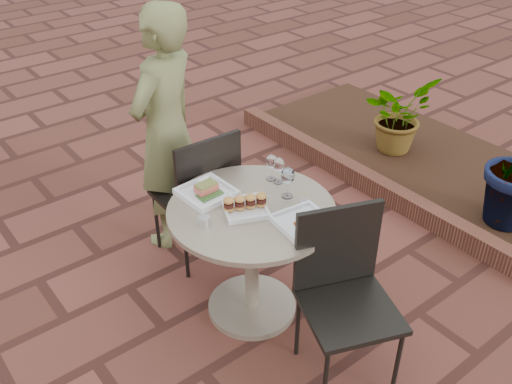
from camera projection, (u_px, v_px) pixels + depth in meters
ground at (222, 296)px, 3.50m from camera, size 60.00×60.00×0.00m
cafe_table at (252, 245)px, 3.15m from camera, size 0.90×0.90×0.73m
chair_far at (201, 188)px, 3.51m from camera, size 0.45×0.45×0.93m
chair_near at (344, 283)px, 2.79m from camera, size 0.57×0.57×0.93m
diner at (166, 131)px, 3.59m from camera, size 0.70×0.59×1.62m
plate_salmon at (207, 192)px, 3.11m from camera, size 0.28×0.28×0.07m
plate_sliders at (245, 205)px, 2.98m from camera, size 0.30×0.30×0.14m
plate_tuna at (304, 222)px, 2.88m from camera, size 0.29×0.29×0.03m
wine_glass_right at (288, 176)px, 3.04m from camera, size 0.08×0.08×0.18m
wine_glass_mid at (272, 162)px, 3.19m from camera, size 0.07×0.07×0.16m
wine_glass_far at (279, 165)px, 3.17m from camera, size 0.07×0.07×0.16m
steel_ramekin at (204, 221)px, 2.87m from camera, size 0.08×0.08×0.05m
cutlery_set at (311, 207)px, 3.02m from camera, size 0.10×0.19×0.00m
planter_curb at (366, 180)px, 4.48m from camera, size 0.12×3.00×0.15m
mulch_bed at (421, 158)px, 4.87m from camera, size 1.30×3.00×0.06m
potted_plant_a at (398, 114)px, 4.78m from camera, size 0.63×0.56×0.64m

